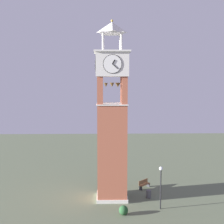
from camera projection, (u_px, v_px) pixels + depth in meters
ground at (112, 198)px, 32.70m from camera, size 80.00×80.00×0.00m
clock_tower at (112, 127)px, 31.97m from camera, size 3.54×3.54×18.10m
park_bench at (144, 184)px, 35.63m from camera, size 1.45×1.43×0.95m
lamp_post at (161, 180)px, 29.62m from camera, size 0.36×0.36×4.10m
trash_bin at (149, 194)px, 32.69m from camera, size 0.52×0.52×0.80m
shrub_near_entry at (124, 210)px, 28.52m from camera, size 0.83×0.83×0.87m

